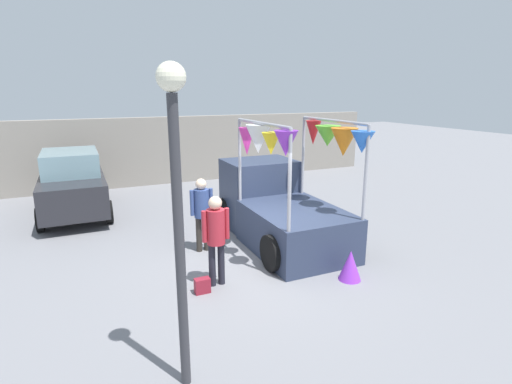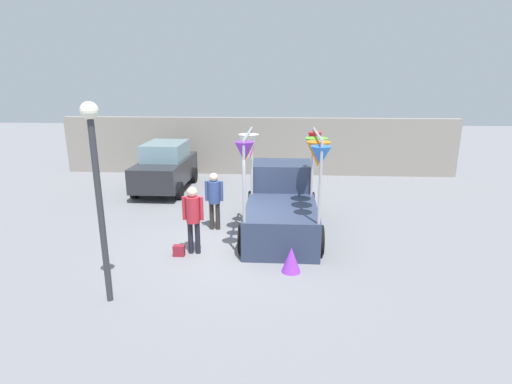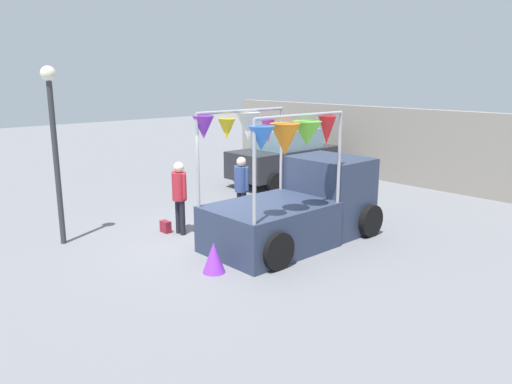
{
  "view_description": "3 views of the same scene",
  "coord_description": "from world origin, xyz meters",
  "px_view_note": "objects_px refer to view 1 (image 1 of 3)",
  "views": [
    {
      "loc": [
        -3.21,
        -7.11,
        3.59
      ],
      "look_at": [
        0.2,
        0.47,
        1.47
      ],
      "focal_mm": 28.0,
      "sensor_mm": 36.0,
      "label": 1
    },
    {
      "loc": [
        1.12,
        -9.71,
        4.24
      ],
      "look_at": [
        0.48,
        0.21,
        1.45
      ],
      "focal_mm": 28.0,
      "sensor_mm": 36.0,
      "label": 2
    },
    {
      "loc": [
        8.57,
        -6.8,
        3.69
      ],
      "look_at": [
        0.74,
        0.33,
        1.21
      ],
      "focal_mm": 35.0,
      "sensor_mm": 36.0,
      "label": 3
    }
  ],
  "objects_px": {
    "vendor_truck": "(277,202)",
    "parked_car": "(73,183)",
    "person_vendor": "(202,208)",
    "folded_kite_bundle_violet": "(350,265)",
    "handbag": "(202,286)",
    "person_customer": "(216,232)",
    "street_lamp": "(177,188)"
  },
  "relations": [
    {
      "from": "person_vendor",
      "to": "folded_kite_bundle_violet",
      "type": "bearing_deg",
      "value": -49.8
    },
    {
      "from": "person_vendor",
      "to": "handbag",
      "type": "height_order",
      "value": "person_vendor"
    },
    {
      "from": "person_customer",
      "to": "folded_kite_bundle_violet",
      "type": "bearing_deg",
      "value": -19.83
    },
    {
      "from": "person_vendor",
      "to": "folded_kite_bundle_violet",
      "type": "height_order",
      "value": "person_vendor"
    },
    {
      "from": "parked_car",
      "to": "folded_kite_bundle_violet",
      "type": "relative_size",
      "value": 6.67
    },
    {
      "from": "parked_car",
      "to": "person_vendor",
      "type": "bearing_deg",
      "value": -58.17
    },
    {
      "from": "parked_car",
      "to": "street_lamp",
      "type": "bearing_deg",
      "value": -81.83
    },
    {
      "from": "parked_car",
      "to": "street_lamp",
      "type": "distance_m",
      "value": 8.55
    },
    {
      "from": "handbag",
      "to": "folded_kite_bundle_violet",
      "type": "distance_m",
      "value": 2.86
    },
    {
      "from": "person_vendor",
      "to": "street_lamp",
      "type": "relative_size",
      "value": 0.44
    },
    {
      "from": "handbag",
      "to": "parked_car",
      "type": "bearing_deg",
      "value": 108.41
    },
    {
      "from": "vendor_truck",
      "to": "parked_car",
      "type": "distance_m",
      "value": 6.2
    },
    {
      "from": "vendor_truck",
      "to": "folded_kite_bundle_violet",
      "type": "relative_size",
      "value": 6.86
    },
    {
      "from": "vendor_truck",
      "to": "parked_car",
      "type": "relative_size",
      "value": 1.03
    },
    {
      "from": "person_customer",
      "to": "street_lamp",
      "type": "relative_size",
      "value": 0.45
    },
    {
      "from": "parked_car",
      "to": "person_customer",
      "type": "height_order",
      "value": "parked_car"
    },
    {
      "from": "handbag",
      "to": "folded_kite_bundle_violet",
      "type": "xyz_separation_m",
      "value": [
        2.78,
        -0.67,
        0.16
      ]
    },
    {
      "from": "handbag",
      "to": "vendor_truck",
      "type": "bearing_deg",
      "value": 38.34
    },
    {
      "from": "vendor_truck",
      "to": "person_customer",
      "type": "distance_m",
      "value": 2.85
    },
    {
      "from": "street_lamp",
      "to": "folded_kite_bundle_violet",
      "type": "bearing_deg",
      "value": 21.95
    },
    {
      "from": "person_customer",
      "to": "person_vendor",
      "type": "height_order",
      "value": "person_customer"
    },
    {
      "from": "vendor_truck",
      "to": "parked_car",
      "type": "height_order",
      "value": "vendor_truck"
    },
    {
      "from": "vendor_truck",
      "to": "handbag",
      "type": "height_order",
      "value": "vendor_truck"
    },
    {
      "from": "street_lamp",
      "to": "parked_car",
      "type": "bearing_deg",
      "value": 98.17
    },
    {
      "from": "vendor_truck",
      "to": "folded_kite_bundle_violet",
      "type": "distance_m",
      "value": 2.76
    },
    {
      "from": "parked_car",
      "to": "person_vendor",
      "type": "relative_size",
      "value": 2.35
    },
    {
      "from": "person_vendor",
      "to": "folded_kite_bundle_violet",
      "type": "distance_m",
      "value": 3.46
    },
    {
      "from": "folded_kite_bundle_violet",
      "to": "person_customer",
      "type": "bearing_deg",
      "value": 160.17
    },
    {
      "from": "parked_car",
      "to": "person_vendor",
      "type": "height_order",
      "value": "parked_car"
    },
    {
      "from": "parked_car",
      "to": "person_customer",
      "type": "bearing_deg",
      "value": -68.07
    },
    {
      "from": "person_vendor",
      "to": "street_lamp",
      "type": "height_order",
      "value": "street_lamp"
    },
    {
      "from": "handbag",
      "to": "person_vendor",
      "type": "bearing_deg",
      "value": 72.71
    }
  ]
}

